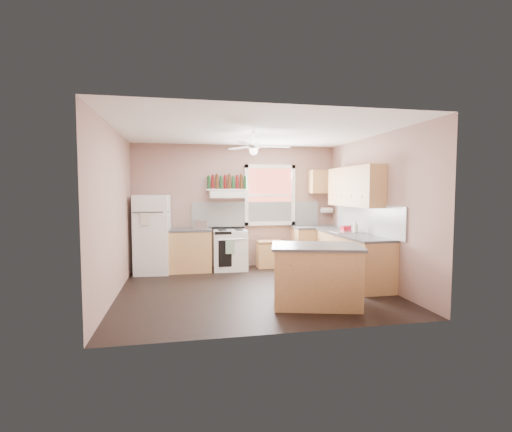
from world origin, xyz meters
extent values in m
plane|color=black|center=(0.00, 0.00, 0.00)|extent=(4.50, 4.50, 0.00)
plane|color=white|center=(0.00, 0.00, 2.70)|extent=(4.50, 4.50, 0.00)
cube|color=#916D61|center=(0.00, 2.02, 1.35)|extent=(4.50, 0.05, 2.70)
cube|color=#916D61|center=(2.27, 0.00, 1.35)|extent=(0.05, 4.00, 2.70)
cube|color=#916D61|center=(-2.27, 0.00, 1.35)|extent=(0.05, 4.00, 2.70)
cube|color=white|center=(0.45, 1.99, 1.18)|extent=(2.90, 0.03, 0.55)
cube|color=white|center=(2.23, 0.30, 1.18)|extent=(0.03, 2.60, 0.55)
cube|color=brown|center=(0.75, 1.98, 1.60)|extent=(1.00, 0.02, 1.20)
cube|color=white|center=(0.75, 1.96, 1.60)|extent=(1.16, 0.07, 1.36)
cube|color=white|center=(-1.80, 1.66, 0.81)|extent=(0.73, 0.72, 1.61)
cube|color=#AD8048|center=(-1.06, 1.70, 0.43)|extent=(0.90, 0.60, 0.86)
cube|color=#3E3E40|center=(-1.06, 1.70, 0.88)|extent=(0.92, 0.62, 0.04)
cube|color=silver|center=(-0.82, 1.60, 0.99)|extent=(0.31, 0.21, 0.18)
cube|color=white|center=(-0.19, 1.69, 0.43)|extent=(0.75, 0.68, 0.86)
cube|color=white|center=(-0.23, 1.75, 1.62)|extent=(0.78, 0.50, 0.14)
cube|color=white|center=(-0.23, 1.87, 1.72)|extent=(0.90, 0.26, 0.03)
cube|color=#AD8048|center=(0.69, 1.75, 0.27)|extent=(0.54, 0.36, 0.54)
cube|color=#AD8048|center=(1.75, 1.70, 0.43)|extent=(1.00, 0.60, 0.86)
cube|color=#AD8048|center=(1.95, 0.30, 0.43)|extent=(0.60, 2.20, 0.86)
cube|color=#3E3E40|center=(1.75, 1.70, 0.88)|extent=(1.02, 0.62, 0.04)
cube|color=#3E3E40|center=(1.94, 0.30, 0.88)|extent=(0.62, 2.22, 0.04)
cube|color=silver|center=(1.94, 0.50, 0.90)|extent=(0.55, 0.45, 0.03)
cylinder|color=silver|center=(2.10, 0.50, 0.97)|extent=(0.03, 0.03, 0.14)
cube|color=#AD8048|center=(2.08, 0.50, 1.78)|extent=(0.33, 1.80, 0.76)
cube|color=#AD8048|center=(1.95, 1.83, 1.90)|extent=(0.60, 0.33, 0.52)
cylinder|color=white|center=(2.07, 1.86, 1.25)|extent=(0.26, 0.12, 0.12)
cube|color=#AD8048|center=(0.75, -1.02, 0.43)|extent=(1.39, 1.07, 0.86)
cube|color=#3E3E40|center=(0.75, -1.02, 0.88)|extent=(1.48, 1.16, 0.04)
cylinder|color=white|center=(0.00, 0.00, 2.45)|extent=(0.20, 0.20, 0.08)
imported|color=silver|center=(2.04, 0.33, 1.02)|extent=(0.10, 0.10, 0.24)
cube|color=red|center=(2.01, 0.70, 0.95)|extent=(0.19, 0.14, 0.10)
cylinder|color=#143819|center=(-0.63, 1.87, 1.87)|extent=(0.06, 0.06, 0.27)
cylinder|color=#590F0F|center=(-0.54, 1.87, 1.88)|extent=(0.06, 0.06, 0.29)
cylinder|color=#3F230F|center=(-0.45, 1.87, 1.89)|extent=(0.06, 0.06, 0.31)
cylinder|color=#143819|center=(-0.36, 1.87, 1.87)|extent=(0.06, 0.06, 0.27)
cylinder|color=#590F0F|center=(-0.27, 1.87, 1.88)|extent=(0.06, 0.06, 0.29)
cylinder|color=#3F230F|center=(-0.19, 1.87, 1.89)|extent=(0.06, 0.06, 0.31)
cylinder|color=#143819|center=(-0.10, 1.87, 1.87)|extent=(0.06, 0.06, 0.27)
cylinder|color=#590F0F|center=(-0.01, 1.87, 1.88)|extent=(0.06, 0.06, 0.29)
cylinder|color=#3F230F|center=(0.08, 1.87, 1.89)|extent=(0.06, 0.06, 0.31)
cylinder|color=#143819|center=(0.17, 1.87, 1.87)|extent=(0.06, 0.06, 0.27)
camera|label=1|loc=(-1.18, -6.17, 1.71)|focal=26.00mm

